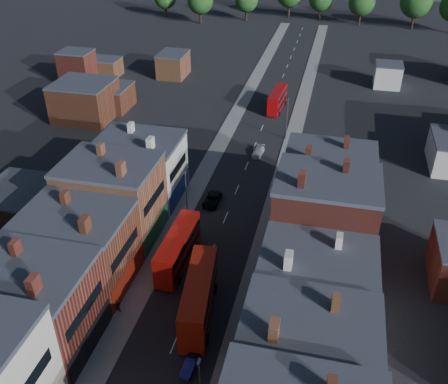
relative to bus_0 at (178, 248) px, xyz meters
The scene contains 13 objects.
pavement_west 29.77m from the bus_0, 95.81° to the left, with size 3.00×200.00×0.12m, color gray.
pavement_east 31.26m from the bus_0, 71.28° to the left, with size 3.00×200.00×0.12m, color gray.
terrace_west 23.30m from the bus_0, 117.13° to the right, with size 12.00×80.00×12.24m, color maroon.
lamp_post_2 9.89m from the bus_0, 100.14° to the left, with size 0.25×0.70×8.12m.
lamp_post_3 40.51m from the bus_0, 77.58° to the left, with size 0.25×0.70×8.12m.
bus_0 is the anchor object (origin of this frame).
bus_1 9.43m from the bus_0, 57.94° to the right, with size 4.38×12.47×5.27m.
bus_2 53.82m from the bus_0, 84.67° to the left, with size 3.00×10.00×4.26m.
car_1 16.52m from the bus_0, 68.05° to the right, with size 1.20×3.43×1.13m, color navy.
car_2 14.91m from the bus_0, 87.64° to the left, with size 2.18×4.73×1.32m, color black.
car_3 32.46m from the bus_0, 81.66° to the left, with size 1.72×4.24×1.23m, color silver.
ped_1 10.53m from the bus_0, 113.84° to the right, with size 0.76×0.41×1.56m, color #381F16.
ped_3 18.30m from the bus_0, 53.57° to the right, with size 0.95×0.43×1.62m, color #5A524D.
Camera 1 is at (13.60, -26.37, 42.12)m, focal length 40.00 mm.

